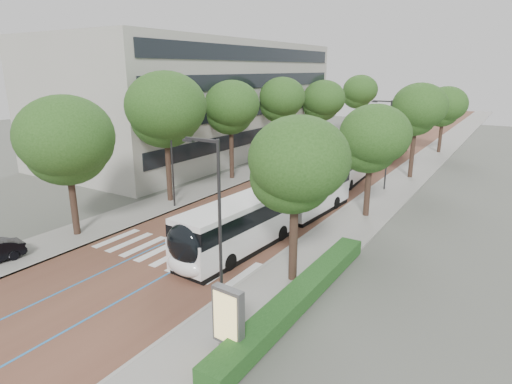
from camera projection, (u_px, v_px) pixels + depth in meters
ground at (159, 261)px, 24.90m from camera, size 160.00×160.00×0.00m
road at (372, 152)px, 57.44m from camera, size 11.00×140.00×0.02m
sidewalk_left at (320, 146)px, 61.25m from camera, size 4.00×140.00×0.12m
sidewalk_right at (431, 157)px, 53.59m from camera, size 4.00×140.00×0.12m
kerb_left at (333, 147)px, 60.28m from camera, size 0.20×140.00×0.14m
kerb_right at (415, 156)px, 54.56m from camera, size 0.20×140.00×0.14m
zebra_crossing at (173, 255)px, 25.60m from camera, size 10.55×3.60×0.01m
lane_line_left at (360, 151)px, 58.25m from camera, size 0.12×126.00×0.01m
lane_line_right at (384, 153)px, 56.62m from camera, size 0.12×126.00×0.01m
office_building at (200, 99)px, 55.68m from camera, size 18.11×40.00×14.00m
hedge at (299, 295)px, 20.11m from camera, size 1.20×14.00×0.80m
streetlight_near at (216, 218)px, 17.74m from camera, size 1.82×0.20×8.00m
streetlight_far at (386, 138)px, 38.08m from camera, size 1.82×0.20×8.00m
lamp_post_left at (172, 157)px, 33.38m from camera, size 0.14×0.14×8.00m
trees_left at (261, 108)px, 46.15m from camera, size 6.40×60.87×10.07m
trees_right at (403, 124)px, 38.05m from camera, size 5.26×47.09×8.91m
lead_bus at (273, 210)px, 28.70m from camera, size 3.67×18.52×3.20m
bus_queued_0 at (349, 165)px, 42.13m from camera, size 3.23×12.52×3.20m
bus_queued_1 at (387, 145)px, 53.11m from camera, size 2.76×12.44×3.20m
ad_panel at (228, 319)px, 16.30m from camera, size 1.36×0.56×2.77m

